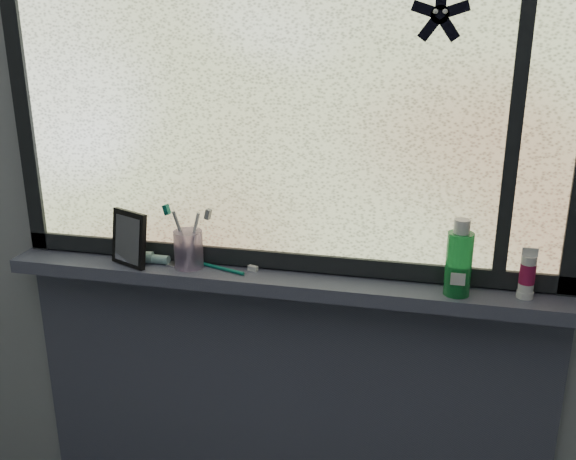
% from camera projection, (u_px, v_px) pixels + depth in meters
% --- Properties ---
extents(wall_back, '(3.00, 0.01, 2.50)m').
position_uv_depth(wall_back, '(283.00, 190.00, 1.81)').
color(wall_back, '#9EA3A8').
rests_on(wall_back, ground).
extents(windowsill, '(1.62, 0.14, 0.04)m').
position_uv_depth(windowsill, '(277.00, 282.00, 1.82)').
color(windowsill, '#494C61').
rests_on(windowsill, wall_back).
extents(sill_apron, '(1.62, 0.02, 0.98)m').
position_uv_depth(sill_apron, '(282.00, 422.00, 2.04)').
color(sill_apron, '#494C61').
rests_on(sill_apron, floor).
extents(window_pane, '(1.50, 0.01, 1.00)m').
position_uv_depth(window_pane, '(280.00, 90.00, 1.70)').
color(window_pane, silver).
rests_on(window_pane, wall_back).
extents(frame_bottom, '(1.60, 0.03, 0.05)m').
position_uv_depth(frame_bottom, '(281.00, 259.00, 1.85)').
color(frame_bottom, black).
rests_on(frame_bottom, windowsill).
extents(frame_left, '(0.05, 0.03, 1.10)m').
position_uv_depth(frame_left, '(21.00, 83.00, 1.86)').
color(frame_left, black).
rests_on(frame_left, wall_back).
extents(frame_mullion, '(0.03, 0.03, 1.00)m').
position_uv_depth(frame_mullion, '(518.00, 96.00, 1.57)').
color(frame_mullion, black).
rests_on(frame_mullion, wall_back).
extents(starfish_sticker, '(0.15, 0.02, 0.15)m').
position_uv_depth(starfish_sticker, '(440.00, 14.00, 1.54)').
color(starfish_sticker, black).
rests_on(starfish_sticker, window_pane).
extents(vanity_mirror, '(0.15, 0.11, 0.16)m').
position_uv_depth(vanity_mirror, '(129.00, 239.00, 1.86)').
color(vanity_mirror, black).
rests_on(vanity_mirror, windowsill).
extents(toothpaste_tube, '(0.20, 0.06, 0.04)m').
position_uv_depth(toothpaste_tube, '(149.00, 258.00, 1.89)').
color(toothpaste_tube, silver).
rests_on(toothpaste_tube, windowsill).
extents(toothbrush_cup, '(0.09, 0.09, 0.11)m').
position_uv_depth(toothbrush_cup, '(189.00, 249.00, 1.85)').
color(toothbrush_cup, '#AE97C8').
rests_on(toothbrush_cup, windowsill).
extents(toothbrush_lying, '(0.22, 0.09, 0.02)m').
position_uv_depth(toothbrush_lying, '(218.00, 267.00, 1.85)').
color(toothbrush_lying, '#0B6A5A').
rests_on(toothbrush_lying, windowsill).
extents(mouthwash_bottle, '(0.08, 0.08, 0.17)m').
position_uv_depth(mouthwash_bottle, '(459.00, 258.00, 1.66)').
color(mouthwash_bottle, green).
rests_on(mouthwash_bottle, windowsill).
extents(cream_tube, '(0.05, 0.05, 0.10)m').
position_uv_depth(cream_tube, '(528.00, 271.00, 1.65)').
color(cream_tube, silver).
rests_on(cream_tube, windowsill).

